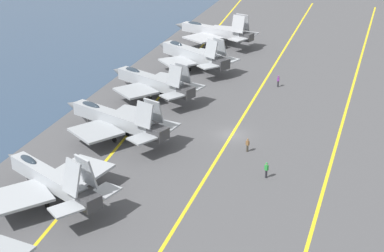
{
  "coord_description": "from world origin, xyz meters",
  "views": [
    {
      "loc": [
        -65.39,
        -15.45,
        30.89
      ],
      "look_at": [
        -4.31,
        3.87,
        2.9
      ],
      "focal_mm": 55.0,
      "sensor_mm": 36.0,
      "label": 1
    }
  ],
  "objects_px": {
    "parked_jet_fifth": "(192,54)",
    "parked_jet_fourth": "(152,82)",
    "parked_jet_third": "(115,119)",
    "crew_brown_vest": "(248,144)",
    "parked_jet_sixth": "(214,31)",
    "crew_purple_vest": "(278,81)",
    "parked_jet_second": "(51,179)",
    "crew_green_vest": "(266,169)"
  },
  "relations": [
    {
      "from": "crew_green_vest",
      "to": "parked_jet_fifth",
      "type": "bearing_deg",
      "value": 29.45
    },
    {
      "from": "parked_jet_sixth",
      "to": "crew_brown_vest",
      "type": "relative_size",
      "value": 10.42
    },
    {
      "from": "parked_jet_fifth",
      "to": "parked_jet_third",
      "type": "bearing_deg",
      "value": 178.8
    },
    {
      "from": "crew_brown_vest",
      "to": "parked_jet_sixth",
      "type": "bearing_deg",
      "value": 20.51
    },
    {
      "from": "parked_jet_third",
      "to": "crew_brown_vest",
      "type": "xyz_separation_m",
      "value": [
        0.97,
        -16.42,
        -1.54
      ]
    },
    {
      "from": "parked_jet_third",
      "to": "parked_jet_fourth",
      "type": "xyz_separation_m",
      "value": [
        14.33,
        0.72,
        0.0
      ]
    },
    {
      "from": "parked_jet_second",
      "to": "parked_jet_fourth",
      "type": "xyz_separation_m",
      "value": [
        30.42,
        1.09,
        -0.09
      ]
    },
    {
      "from": "parked_jet_fifth",
      "to": "crew_green_vest",
      "type": "relative_size",
      "value": 8.84
    },
    {
      "from": "parked_jet_fifth",
      "to": "crew_brown_vest",
      "type": "xyz_separation_m",
      "value": [
        -28.22,
        -15.81,
        -1.5
      ]
    },
    {
      "from": "parked_jet_fifth",
      "to": "crew_purple_vest",
      "type": "height_order",
      "value": "parked_jet_fifth"
    },
    {
      "from": "parked_jet_sixth",
      "to": "crew_brown_vest",
      "type": "height_order",
      "value": "parked_jet_sixth"
    },
    {
      "from": "parked_jet_sixth",
      "to": "crew_brown_vest",
      "type": "distance_m",
      "value": 46.36
    },
    {
      "from": "parked_jet_fifth",
      "to": "crew_brown_vest",
      "type": "bearing_deg",
      "value": -150.74
    },
    {
      "from": "parked_jet_second",
      "to": "crew_purple_vest",
      "type": "distance_m",
      "value": 43.48
    },
    {
      "from": "parked_jet_second",
      "to": "parked_jet_third",
      "type": "relative_size",
      "value": 0.89
    },
    {
      "from": "parked_jet_third",
      "to": "crew_purple_vest",
      "type": "height_order",
      "value": "parked_jet_third"
    },
    {
      "from": "parked_jet_third",
      "to": "parked_jet_fifth",
      "type": "bearing_deg",
      "value": -1.2
    },
    {
      "from": "crew_green_vest",
      "to": "crew_brown_vest",
      "type": "bearing_deg",
      "value": 30.39
    },
    {
      "from": "parked_jet_third",
      "to": "parked_jet_fifth",
      "type": "height_order",
      "value": "parked_jet_third"
    },
    {
      "from": "parked_jet_third",
      "to": "crew_green_vest",
      "type": "xyz_separation_m",
      "value": [
        -4.71,
        -19.75,
        -1.45
      ]
    },
    {
      "from": "crew_purple_vest",
      "to": "crew_brown_vest",
      "type": "height_order",
      "value": "crew_purple_vest"
    },
    {
      "from": "parked_jet_sixth",
      "to": "crew_brown_vest",
      "type": "xyz_separation_m",
      "value": [
        -43.39,
        -16.23,
        -1.66
      ]
    },
    {
      "from": "parked_jet_second",
      "to": "parked_jet_fifth",
      "type": "bearing_deg",
      "value": -0.3
    },
    {
      "from": "parked_jet_fifth",
      "to": "parked_jet_sixth",
      "type": "distance_m",
      "value": 15.18
    },
    {
      "from": "parked_jet_fifth",
      "to": "crew_green_vest",
      "type": "xyz_separation_m",
      "value": [
        -33.91,
        -19.15,
        -1.41
      ]
    },
    {
      "from": "parked_jet_second",
      "to": "crew_green_vest",
      "type": "distance_m",
      "value": 22.53
    },
    {
      "from": "crew_brown_vest",
      "to": "crew_purple_vest",
      "type": "bearing_deg",
      "value": 1.16
    },
    {
      "from": "parked_jet_fourth",
      "to": "crew_green_vest",
      "type": "bearing_deg",
      "value": -132.92
    },
    {
      "from": "parked_jet_second",
      "to": "parked_jet_fifth",
      "type": "relative_size",
      "value": 0.93
    },
    {
      "from": "parked_jet_fourth",
      "to": "crew_purple_vest",
      "type": "xyz_separation_m",
      "value": [
        10.14,
        -16.67,
        -1.47
      ]
    },
    {
      "from": "parked_jet_fourth",
      "to": "parked_jet_fifth",
      "type": "bearing_deg",
      "value": -5.13
    },
    {
      "from": "parked_jet_fourth",
      "to": "parked_jet_fifth",
      "type": "xyz_separation_m",
      "value": [
        14.86,
        -1.33,
        -0.04
      ]
    },
    {
      "from": "parked_jet_second",
      "to": "crew_green_vest",
      "type": "relative_size",
      "value": 8.23
    },
    {
      "from": "parked_jet_fifth",
      "to": "parked_jet_fourth",
      "type": "bearing_deg",
      "value": 174.87
    },
    {
      "from": "parked_jet_fourth",
      "to": "parked_jet_sixth",
      "type": "relative_size",
      "value": 0.92
    },
    {
      "from": "crew_purple_vest",
      "to": "crew_green_vest",
      "type": "distance_m",
      "value": 29.43
    },
    {
      "from": "parked_jet_sixth",
      "to": "crew_brown_vest",
      "type": "bearing_deg",
      "value": -159.49
    },
    {
      "from": "parked_jet_fourth",
      "to": "parked_jet_fifth",
      "type": "height_order",
      "value": "parked_jet_fourth"
    },
    {
      "from": "parked_jet_fifth",
      "to": "crew_brown_vest",
      "type": "height_order",
      "value": "parked_jet_fifth"
    },
    {
      "from": "parked_jet_fourth",
      "to": "crew_brown_vest",
      "type": "xyz_separation_m",
      "value": [
        -13.35,
        -17.14,
        -1.54
      ]
    },
    {
      "from": "parked_jet_fourth",
      "to": "parked_jet_sixth",
      "type": "bearing_deg",
      "value": -1.74
    },
    {
      "from": "crew_green_vest",
      "to": "crew_brown_vest",
      "type": "height_order",
      "value": "crew_green_vest"
    }
  ]
}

